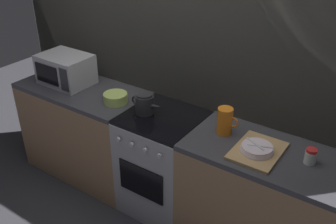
% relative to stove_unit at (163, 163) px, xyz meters
% --- Properties ---
extents(ground_plane, '(8.00, 8.00, 0.00)m').
position_rel_stove_unit_xyz_m(ground_plane, '(0.00, 0.00, -0.45)').
color(ground_plane, '#2D2D33').
extents(back_wall, '(3.60, 0.05, 2.40)m').
position_rel_stove_unit_xyz_m(back_wall, '(0.00, 0.32, 0.75)').
color(back_wall, '#B2AD9E').
rests_on(back_wall, ground_plane).
extents(counter_left, '(1.20, 0.60, 0.90)m').
position_rel_stove_unit_xyz_m(counter_left, '(-0.90, 0.00, 0.00)').
color(counter_left, '#997251').
rests_on(counter_left, ground_plane).
extents(stove_unit, '(0.60, 0.63, 0.90)m').
position_rel_stove_unit_xyz_m(stove_unit, '(0.00, 0.00, 0.00)').
color(stove_unit, '#9E9EA3').
rests_on(stove_unit, ground_plane).
extents(counter_right, '(1.20, 0.60, 0.90)m').
position_rel_stove_unit_xyz_m(counter_right, '(0.90, 0.00, 0.00)').
color(counter_right, '#997251').
rests_on(counter_right, ground_plane).
extents(microwave, '(0.46, 0.35, 0.27)m').
position_rel_stove_unit_xyz_m(microwave, '(-1.08, 0.01, 0.59)').
color(microwave, '#B2B2B7').
rests_on(microwave, counter_left).
extents(kettle, '(0.28, 0.15, 0.17)m').
position_rel_stove_unit_xyz_m(kettle, '(-0.15, -0.04, 0.53)').
color(kettle, '#262628').
rests_on(kettle, stove_unit).
extents(mixing_bowl, '(0.20, 0.20, 0.08)m').
position_rel_stove_unit_xyz_m(mixing_bowl, '(-0.46, -0.03, 0.49)').
color(mixing_bowl, '#B7D166').
rests_on(mixing_bowl, counter_left).
extents(pitcher, '(0.16, 0.11, 0.20)m').
position_rel_stove_unit_xyz_m(pitcher, '(0.51, 0.05, 0.55)').
color(pitcher, orange).
rests_on(pitcher, counter_right).
extents(dish_pile, '(0.30, 0.40, 0.07)m').
position_rel_stove_unit_xyz_m(dish_pile, '(0.81, -0.05, 0.47)').
color(dish_pile, tan).
rests_on(dish_pile, counter_right).
extents(spice_jar, '(0.08, 0.08, 0.10)m').
position_rel_stove_unit_xyz_m(spice_jar, '(1.13, 0.03, 0.50)').
color(spice_jar, silver).
rests_on(spice_jar, counter_right).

